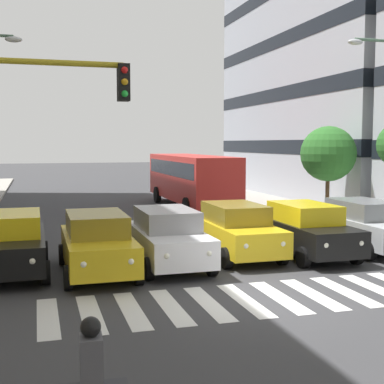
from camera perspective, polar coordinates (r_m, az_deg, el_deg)
name	(u,v)px	position (r m, az deg, el deg)	size (l,w,h in m)	color
ground_plane	(262,299)	(13.09, 7.50, -11.23)	(180.00, 180.00, 0.00)	#38383A
building_left_block_0	(352,21)	(40.03, 16.78, 17.09)	(11.54, 20.09, 24.11)	#ADB2BC
crosswalk_markings	(262,298)	(13.09, 7.50, -11.21)	(10.35, 2.80, 0.01)	silver
car_0	(365,225)	(19.39, 18.04, -3.36)	(2.02, 4.44, 1.72)	#B2B7BC
car_1	(306,229)	(17.88, 12.12, -3.93)	(2.02, 4.44, 1.72)	black
car_2	(237,230)	(17.45, 4.78, -4.05)	(2.02, 4.44, 1.72)	gold
car_3	(168,237)	(16.09, -2.61, -4.84)	(2.02, 4.44, 1.72)	silver
car_4	(97,243)	(15.37, -10.09, -5.39)	(2.02, 4.44, 1.72)	gold
car_5	(12,243)	(16.01, -18.73, -5.16)	(2.02, 4.44, 1.72)	black
bus_behind_traffic	(191,175)	(30.37, -0.15, 1.78)	(2.78, 10.50, 3.00)	red
street_tree_2	(328,154)	(27.15, 14.36, 3.97)	(2.73, 2.73, 4.39)	#513823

